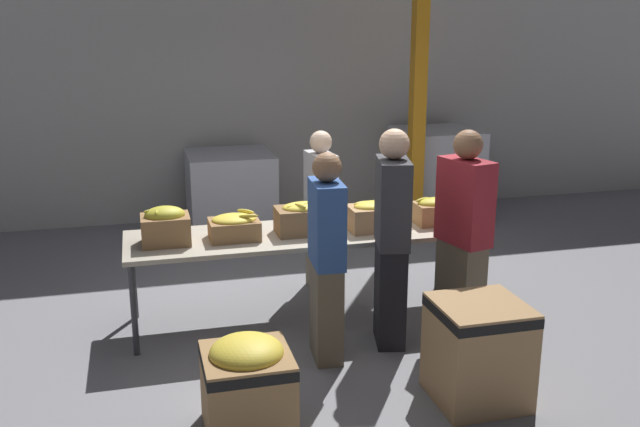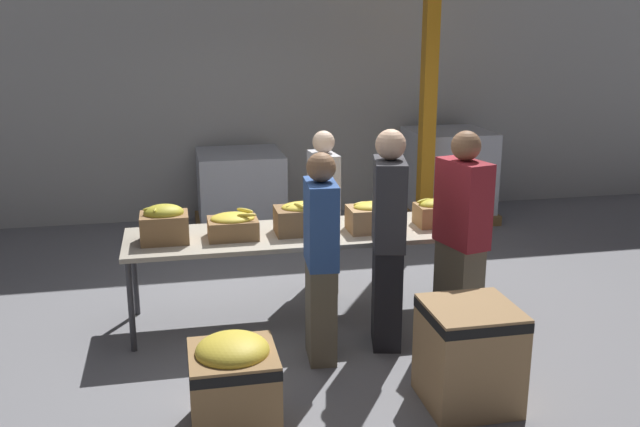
# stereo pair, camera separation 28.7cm
# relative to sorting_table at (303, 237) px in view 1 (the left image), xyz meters

# --- Properties ---
(ground_plane) EXTENTS (30.00, 30.00, 0.00)m
(ground_plane) POSITION_rel_sorting_table_xyz_m (0.00, 0.00, -0.76)
(ground_plane) COLOR gray
(wall_back) EXTENTS (16.00, 0.08, 4.00)m
(wall_back) POSITION_rel_sorting_table_xyz_m (0.00, 3.57, 1.24)
(wall_back) COLOR #B7B7B2
(wall_back) RESTS_ON ground_plane
(sorting_table) EXTENTS (3.05, 0.87, 0.81)m
(sorting_table) POSITION_rel_sorting_table_xyz_m (0.00, 0.00, 0.00)
(sorting_table) COLOR #B2A893
(sorting_table) RESTS_ON ground_plane
(banana_box_0) EXTENTS (0.39, 0.32, 0.32)m
(banana_box_0) POSITION_rel_sorting_table_xyz_m (-1.17, -0.04, 0.21)
(banana_box_0) COLOR olive
(banana_box_0) RESTS_ON sorting_table
(banana_box_1) EXTENTS (0.42, 0.32, 0.24)m
(banana_box_1) POSITION_rel_sorting_table_xyz_m (-0.60, -0.05, 0.16)
(banana_box_1) COLOR olive
(banana_box_1) RESTS_ON sorting_table
(banana_box_2) EXTENTS (0.49, 0.32, 0.29)m
(banana_box_2) POSITION_rel_sorting_table_xyz_m (0.01, -0.03, 0.19)
(banana_box_2) COLOR olive
(banana_box_2) RESTS_ON sorting_table
(banana_box_3) EXTENTS (0.45, 0.31, 0.29)m
(banana_box_3) POSITION_rel_sorting_table_xyz_m (0.62, -0.09, 0.18)
(banana_box_3) COLOR tan
(banana_box_3) RESTS_ON sorting_table
(banana_box_4) EXTENTS (0.43, 0.27, 0.24)m
(banana_box_4) POSITION_rel_sorting_table_xyz_m (1.25, -0.04, 0.17)
(banana_box_4) COLOR #A37A4C
(banana_box_4) RESTS_ON sorting_table
(volunteer_0) EXTENTS (0.26, 0.46, 1.66)m
(volunteer_0) POSITION_rel_sorting_table_xyz_m (0.00, -0.81, 0.06)
(volunteer_0) COLOR #6B604C
(volunteer_0) RESTS_ON ground_plane
(volunteer_1) EXTENTS (0.34, 0.52, 1.77)m
(volunteer_1) POSITION_rel_sorting_table_xyz_m (1.18, -0.72, 0.12)
(volunteer_1) COLOR #6B604C
(volunteer_1) RESTS_ON ground_plane
(volunteer_2) EXTENTS (0.34, 0.52, 1.79)m
(volunteer_2) POSITION_rel_sorting_table_xyz_m (0.58, -0.66, 0.13)
(volunteer_2) COLOR black
(volunteer_2) RESTS_ON ground_plane
(volunteer_3) EXTENTS (0.25, 0.44, 1.59)m
(volunteer_3) POSITION_rel_sorting_table_xyz_m (0.33, 0.65, 0.03)
(volunteer_3) COLOR #6B604C
(volunteer_3) RESTS_ON ground_plane
(donation_bin_0) EXTENTS (0.57, 0.57, 0.66)m
(donation_bin_0) POSITION_rel_sorting_table_xyz_m (-0.77, -1.69, -0.41)
(donation_bin_0) COLOR #A37A4C
(donation_bin_0) RESTS_ON ground_plane
(donation_bin_1) EXTENTS (0.61, 0.61, 0.73)m
(donation_bin_1) POSITION_rel_sorting_table_xyz_m (0.86, -1.69, -0.37)
(donation_bin_1) COLOR tan
(donation_bin_1) RESTS_ON ground_plane
(support_pillar) EXTENTS (0.17, 0.17, 4.00)m
(support_pillar) POSITION_rel_sorting_table_xyz_m (1.97, 2.29, 1.24)
(support_pillar) COLOR orange
(support_pillar) RESTS_ON ground_plane
(pallet_stack_0) EXTENTS (1.11, 1.11, 1.19)m
(pallet_stack_0) POSITION_rel_sorting_table_xyz_m (2.51, 2.90, -0.18)
(pallet_stack_0) COLOR olive
(pallet_stack_0) RESTS_ON ground_plane
(pallet_stack_1) EXTENTS (1.13, 1.13, 1.00)m
(pallet_stack_1) POSITION_rel_sorting_table_xyz_m (-0.26, 2.88, -0.27)
(pallet_stack_1) COLOR olive
(pallet_stack_1) RESTS_ON ground_plane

